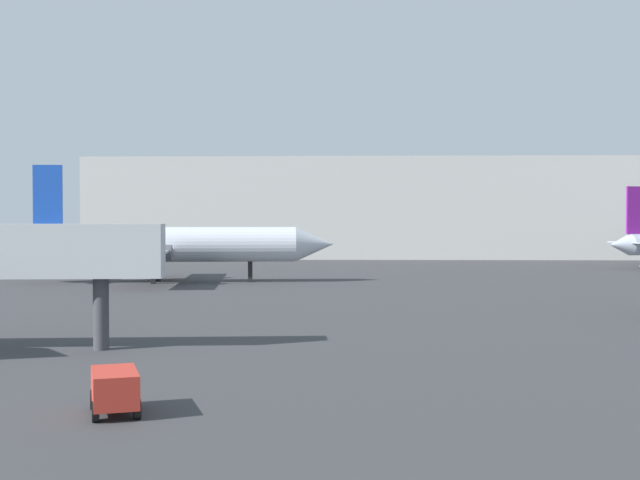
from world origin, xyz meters
TOP-DOWN VIEW (x-y plane):
  - airplane_distant at (-16.41, 64.44)m, footprint 30.66×20.41m
  - baggage_cart at (-6.64, 13.51)m, footprint 2.04×2.69m
  - terminal_building at (7.26, 119.66)m, footprint 91.30×25.35m

SIDE VIEW (x-z plane):
  - baggage_cart at x=-6.64m, z-range 0.11..1.41m
  - airplane_distant at x=-16.41m, z-range -1.88..8.88m
  - terminal_building at x=7.26m, z-range 0.00..14.87m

